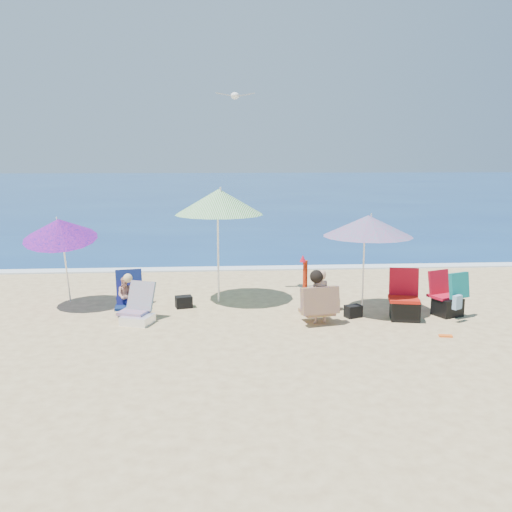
{
  "coord_description": "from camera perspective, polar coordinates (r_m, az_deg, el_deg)",
  "views": [
    {
      "loc": [
        -1.06,
        -9.57,
        3.02
      ],
      "look_at": [
        -0.3,
        1.0,
        1.1
      ],
      "focal_mm": 39.35,
      "sensor_mm": 36.0,
      "label": 1
    }
  ],
  "objects": [
    {
      "name": "furled_umbrella",
      "position": [
        10.69,
        4.95,
        -2.64
      ],
      "size": [
        0.17,
        0.13,
        1.16
      ],
      "color": "#AA240C",
      "rests_on": "ground"
    },
    {
      "name": "camp_chair_right",
      "position": [
        11.24,
        18.97,
        -4.21
      ],
      "size": [
        0.68,
        0.93,
        0.88
      ],
      "color": "red",
      "rests_on": "ground"
    },
    {
      "name": "chair_navy",
      "position": [
        11.45,
        -12.62,
        -4.25
      ],
      "size": [
        0.67,
        0.76,
        0.74
      ],
      "color": "#0B0F42",
      "rests_on": "ground"
    },
    {
      "name": "bag_tan",
      "position": [
        11.23,
        7.8,
        -4.8
      ],
      "size": [
        0.3,
        0.23,
        0.24
      ],
      "color": "tan",
      "rests_on": "ground"
    },
    {
      "name": "person_left",
      "position": [
        11.06,
        -13.03,
        -3.89
      ],
      "size": [
        0.46,
        0.55,
        0.8
      ],
      "color": "tan",
      "rests_on": "ground"
    },
    {
      "name": "ground",
      "position": [
        10.09,
        2.13,
        -7.15
      ],
      "size": [
        120.0,
        120.0,
        0.0
      ],
      "color": "#D8BC84",
      "rests_on": "ground"
    },
    {
      "name": "sea",
      "position": [
        54.66,
        -3.04,
        7.04
      ],
      "size": [
        120.0,
        80.0,
        0.12
      ],
      "color": "navy",
      "rests_on": "ground"
    },
    {
      "name": "bag_navy_b",
      "position": [
        12.19,
        14.88,
        -3.67
      ],
      "size": [
        0.51,
        0.45,
        0.31
      ],
      "color": "#162031",
      "rests_on": "ground"
    },
    {
      "name": "camp_chair_left",
      "position": [
        10.79,
        14.86,
        -4.79
      ],
      "size": [
        0.66,
        0.67,
        0.94
      ],
      "color": "#B4180C",
      "rests_on": "ground"
    },
    {
      "name": "umbrella_striped",
      "position": [
        11.35,
        -3.79,
        5.52
      ],
      "size": [
        2.15,
        2.15,
        2.38
      ],
      "color": "white",
      "rests_on": "ground"
    },
    {
      "name": "person_center",
      "position": [
        10.16,
        6.46,
        -4.24
      ],
      "size": [
        0.72,
        0.69,
        1.0
      ],
      "color": "tan",
      "rests_on": "ground"
    },
    {
      "name": "foam",
      "position": [
        15.01,
        0.01,
        -1.26
      ],
      "size": [
        120.0,
        0.5,
        0.04
      ],
      "color": "white",
      "rests_on": "ground"
    },
    {
      "name": "umbrella_blue",
      "position": [
        11.58,
        -19.35,
        2.61
      ],
      "size": [
        1.46,
        1.51,
        1.94
      ],
      "color": "white",
      "rests_on": "ground"
    },
    {
      "name": "chair_rainbow",
      "position": [
        10.5,
        -11.93,
        -5.6
      ],
      "size": [
        0.71,
        0.82,
        0.71
      ],
      "color": "#E26E4F",
      "rests_on": "ground"
    },
    {
      "name": "bag_black_a",
      "position": [
        11.34,
        -7.35,
        -4.65
      ],
      "size": [
        0.37,
        0.3,
        0.23
      ],
      "color": "black",
      "rests_on": "ground"
    },
    {
      "name": "seagull",
      "position": [
        11.97,
        -2.16,
        15.97
      ],
      "size": [
        0.81,
        0.38,
        0.14
      ],
      "color": "white"
    },
    {
      "name": "orange_item",
      "position": [
        10.04,
        18.72,
        -7.7
      ],
      "size": [
        0.23,
        0.14,
        0.03
      ],
      "color": "orange",
      "rests_on": "ground"
    },
    {
      "name": "bag_black_b",
      "position": [
        10.76,
        9.85,
        -5.56
      ],
      "size": [
        0.35,
        0.3,
        0.23
      ],
      "color": "black",
      "rests_on": "ground"
    },
    {
      "name": "umbrella_turquoise",
      "position": [
        10.74,
        11.32,
        3.02
      ],
      "size": [
        2.21,
        2.21,
        1.93
      ],
      "color": "white",
      "rests_on": "ground"
    }
  ]
}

